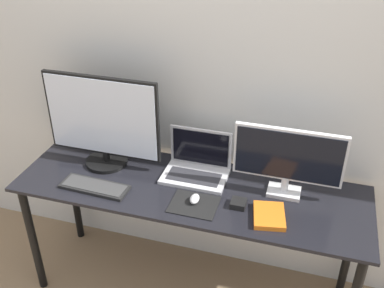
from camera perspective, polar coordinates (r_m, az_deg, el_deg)
name	(u,v)px	position (r m, az deg, el deg)	size (l,w,h in m)	color
wall_back	(209,67)	(2.32, 2.20, 9.72)	(7.00, 0.05, 2.50)	silver
desk	(190,203)	(2.34, -0.27, -7.49)	(1.79, 0.55, 0.73)	black
monitor_left	(103,122)	(2.38, -11.29, 2.76)	(0.62, 0.23, 0.51)	black
monitor_right	(288,159)	(2.17, 12.11, -1.84)	(0.52, 0.11, 0.36)	silver
laptop	(198,164)	(2.35, 0.78, -2.60)	(0.33, 0.23, 0.23)	silver
keyboard	(95,187)	(2.32, -12.26, -5.31)	(0.35, 0.14, 0.02)	black
mousepad	(194,204)	(2.16, 0.26, -7.68)	(0.23, 0.19, 0.00)	black
mouse	(195,199)	(2.17, 0.34, -6.98)	(0.04, 0.07, 0.04)	silver
book	(269,216)	(2.12, 9.77, -8.96)	(0.17, 0.21, 0.02)	orange
power_brick	(238,203)	(2.16, 5.91, -7.52)	(0.07, 0.07, 0.03)	black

